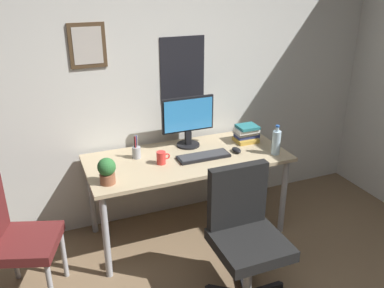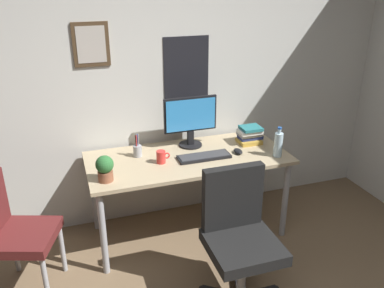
{
  "view_description": "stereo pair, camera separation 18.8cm",
  "coord_description": "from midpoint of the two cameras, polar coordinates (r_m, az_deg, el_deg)",
  "views": [
    {
      "loc": [
        -0.99,
        -1.1,
        2.12
      ],
      "look_at": [
        0.12,
        1.6,
        0.88
      ],
      "focal_mm": 37.99,
      "sensor_mm": 36.0,
      "label": 1
    },
    {
      "loc": [
        -0.81,
        -1.17,
        2.12
      ],
      "look_at": [
        0.12,
        1.6,
        0.88
      ],
      "focal_mm": 37.99,
      "sensor_mm": 36.0,
      "label": 2
    }
  ],
  "objects": [
    {
      "name": "desk",
      "position": [
        3.35,
        1.06,
        -2.91
      ],
      "size": [
        1.64,
        0.74,
        0.73
      ],
      "color": "tan",
      "rests_on": "ground_plane"
    },
    {
      "name": "water_bottle",
      "position": [
        3.38,
        13.58,
        -0.04
      ],
      "size": [
        0.07,
        0.07,
        0.25
      ],
      "color": "silver",
      "rests_on": "desk"
    },
    {
      "name": "office_chair",
      "position": [
        2.79,
        8.55,
        -12.08
      ],
      "size": [
        0.55,
        0.57,
        0.95
      ],
      "color": "black",
      "rests_on": "ground_plane"
    },
    {
      "name": "keyboard",
      "position": [
        3.29,
        3.34,
        -1.8
      ],
      "size": [
        0.43,
        0.15,
        0.03
      ],
      "color": "black",
      "rests_on": "desk"
    },
    {
      "name": "book_stack_left",
      "position": [
        3.61,
        9.59,
        1.26
      ],
      "size": [
        0.21,
        0.17,
        0.15
      ],
      "color": "gold",
      "rests_on": "desk"
    },
    {
      "name": "wall_back",
      "position": [
        3.5,
        -3.2,
        9.45
      ],
      "size": [
        4.4,
        0.1,
        2.6
      ],
      "color": "silver",
      "rests_on": "ground_plane"
    },
    {
      "name": "monitor",
      "position": [
        3.44,
        1.33,
        3.45
      ],
      "size": [
        0.46,
        0.2,
        0.43
      ],
      "color": "black",
      "rests_on": "desk"
    },
    {
      "name": "side_chair",
      "position": [
        3.05,
        -22.25,
        -11.02
      ],
      "size": [
        0.54,
        0.53,
        0.88
      ],
      "color": "#591E1E",
      "rests_on": "ground_plane"
    },
    {
      "name": "potted_plant",
      "position": [
        2.94,
        -10.38,
        -3.3
      ],
      "size": [
        0.13,
        0.13,
        0.19
      ],
      "color": "brown",
      "rests_on": "desk"
    },
    {
      "name": "computer_mouse",
      "position": [
        3.4,
        8.05,
        -1.04
      ],
      "size": [
        0.06,
        0.11,
        0.04
      ],
      "color": "black",
      "rests_on": "desk"
    },
    {
      "name": "pen_cup",
      "position": [
        3.32,
        -6.06,
        -0.9
      ],
      "size": [
        0.07,
        0.07,
        0.2
      ],
      "color": "#9EA0A5",
      "rests_on": "desk"
    },
    {
      "name": "coffee_mug_near",
      "position": [
        3.19,
        -2.66,
        -1.84
      ],
      "size": [
        0.11,
        0.07,
        0.1
      ],
      "color": "red",
      "rests_on": "desk"
    }
  ]
}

